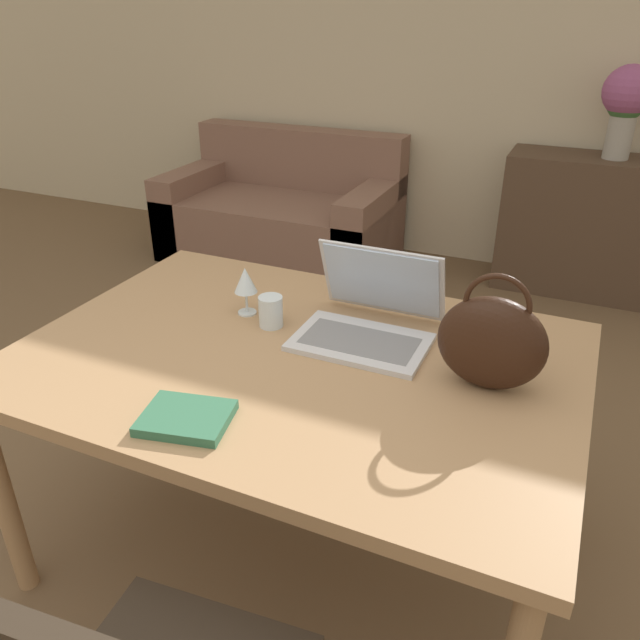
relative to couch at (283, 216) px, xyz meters
The scene contains 10 objects.
wall_back 1.62m from the couch, 22.60° to the left, with size 10.00×0.06×2.70m.
dining_table 2.67m from the couch, 61.75° to the right, with size 1.52×1.07×0.74m.
couch is the anchor object (origin of this frame).
sideboard 1.99m from the couch, ahead, with size 1.09×0.40×0.81m.
laptop 2.60m from the couch, 56.79° to the right, with size 0.37×0.35×0.24m.
drinking_glass 2.52m from the couch, 63.34° to the right, with size 0.07×0.07×0.09m.
wine_glass 2.45m from the couch, 65.18° to the right, with size 0.07×0.07×0.15m.
handbag 2.94m from the couch, 52.35° to the right, with size 0.27×0.12×0.31m.
flower_vase 2.17m from the couch, ahead, with size 0.27×0.27×0.49m.
book 2.99m from the couch, 66.91° to the right, with size 0.23×0.20×0.02m.
Camera 1 is at (0.79, -0.70, 1.61)m, focal length 35.00 mm.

